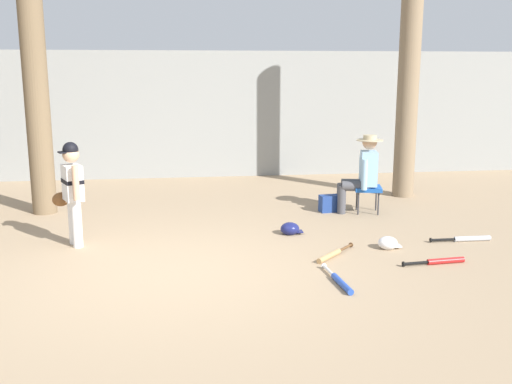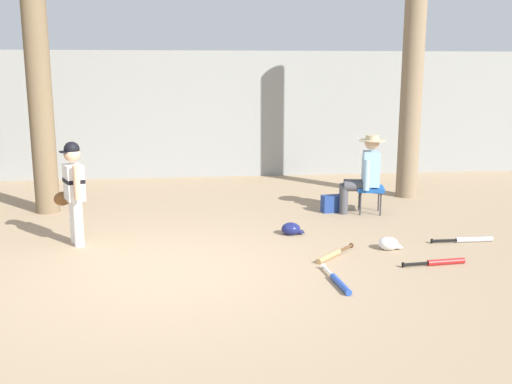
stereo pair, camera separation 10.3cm
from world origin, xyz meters
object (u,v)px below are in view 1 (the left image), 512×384
handbag_beside_stool (331,203)px  bat_red_barrel (441,261)px  bat_aluminum_silver (468,239)px  batting_helmet_white (388,243)px  bat_wood_tan (332,255)px  tree_near_player (32,33)px  folding_stool (368,189)px  tree_behind_spectator (408,87)px  young_ballplayer (72,187)px  bat_blue_youth (340,282)px  seated_spectator (362,172)px  batting_helmet_navy (290,229)px

handbag_beside_stool → bat_red_barrel: (0.61, -2.61, -0.10)m
bat_aluminum_silver → batting_helmet_white: size_ratio=2.83×
handbag_beside_stool → bat_wood_tan: 2.29m
tree_near_player → handbag_beside_stool: 5.11m
folding_stool → bat_red_barrel: bearing=-88.5°
tree_near_player → tree_behind_spectator: 6.01m
young_ballplayer → bat_aluminum_silver: size_ratio=1.61×
handbag_beside_stool → bat_wood_tan: size_ratio=0.55×
bat_aluminum_silver → batting_helmet_white: batting_helmet_white is taller
tree_behind_spectator → bat_wood_tan: 4.25m
tree_near_player → bat_blue_youth: size_ratio=7.17×
folding_stool → handbag_beside_stool: 0.61m
seated_spectator → bat_red_barrel: size_ratio=1.59×
young_ballplayer → seated_spectator: (4.08, 1.21, -0.10)m
bat_wood_tan → batting_helmet_white: (0.77, 0.25, 0.04)m
young_ballplayer → batting_helmet_white: 3.96m
bat_red_barrel → bat_blue_youth: (-1.31, -0.49, -0.00)m
young_ballplayer → batting_helmet_navy: young_ballplayer is taller
tree_near_player → tree_behind_spectator: (5.94, 0.48, -0.81)m
handbag_beside_stool → batting_helmet_navy: handbag_beside_stool is taller
young_ballplayer → bat_aluminum_silver: bearing=-5.5°
batting_helmet_navy → batting_helmet_white: batting_helmet_navy is taller
handbag_beside_stool → batting_helmet_white: handbag_beside_stool is taller
tree_near_player → seated_spectator: (4.84, -0.61, -2.05)m
batting_helmet_navy → seated_spectator: bearing=39.2°
bat_blue_youth → batting_helmet_navy: batting_helmet_navy is taller
tree_near_player → folding_stool: size_ratio=12.36×
bat_blue_youth → bat_wood_tan: bearing=80.7°
tree_behind_spectator → bat_wood_tan: (-2.11, -3.20, -1.84)m
tree_behind_spectator → seated_spectator: bearing=-135.2°
young_ballplayer → handbag_beside_stool: size_ratio=3.84×
young_ballplayer → seated_spectator: size_ratio=1.09×
young_ballplayer → bat_wood_tan: size_ratio=2.10×
young_ballplayer → bat_wood_tan: 3.28m
bat_wood_tan → tree_near_player: bearing=144.6°
bat_aluminum_silver → batting_helmet_navy: bearing=164.3°
bat_aluminum_silver → bat_wood_tan: (-1.90, -0.42, 0.00)m
folding_stool → seated_spectator: (-0.10, 0.02, 0.28)m
tree_behind_spectator → tree_near_player: bearing=-175.4°
folding_stool → bat_blue_youth: folding_stool is taller
tree_behind_spectator → handbag_beside_stool: bearing=-147.7°
young_ballplayer → batting_helmet_white: young_ballplayer is taller
folding_stool → seated_spectator: bearing=167.6°
folding_stool → bat_blue_youth: bearing=-112.8°
bat_red_barrel → tree_near_player: bearing=148.1°
young_ballplayer → folding_stool: 4.36m
tree_near_player → seated_spectator: bearing=-7.2°
bat_red_barrel → folding_stool: bearing=91.5°
tree_near_player → batting_helmet_white: 5.85m
folding_stool → bat_wood_tan: folding_stool is taller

